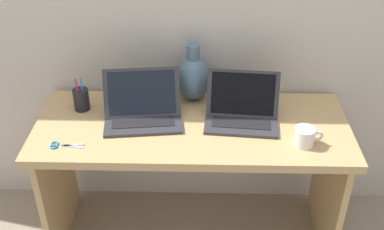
{
  "coord_description": "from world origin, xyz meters",
  "views": [
    {
      "loc": [
        0.04,
        -1.78,
        1.92
      ],
      "look_at": [
        0.0,
        0.0,
        0.76
      ],
      "focal_mm": 43.73,
      "sensor_mm": 36.0,
      "label": 1
    }
  ],
  "objects": [
    {
      "name": "laptop_right",
      "position": [
        0.23,
        0.05,
        0.77
      ],
      "size": [
        0.35,
        0.26,
        0.22
      ],
      "color": "#333338",
      "rests_on": "desk"
    },
    {
      "name": "pen_cup",
      "position": [
        -0.53,
        0.12,
        0.77
      ],
      "size": [
        0.07,
        0.07,
        0.18
      ],
      "color": "black",
      "rests_on": "desk"
    },
    {
      "name": "laptop_left",
      "position": [
        -0.23,
        0.04,
        0.77
      ],
      "size": [
        0.38,
        0.28,
        0.22
      ],
      "color": "#333338",
      "rests_on": "desk"
    },
    {
      "name": "desk",
      "position": [
        0.0,
        0.0,
        0.56
      ],
      "size": [
        1.45,
        0.59,
        0.71
      ],
      "color": "tan",
      "rests_on": "ground"
    },
    {
      "name": "scissors",
      "position": [
        -0.56,
        -0.18,
        0.71
      ],
      "size": [
        0.15,
        0.05,
        0.01
      ],
      "color": "#B7B7BC",
      "rests_on": "desk"
    },
    {
      "name": "green_vase",
      "position": [
        0.0,
        0.23,
        0.83
      ],
      "size": [
        0.17,
        0.17,
        0.29
      ],
      "color": "slate",
      "rests_on": "desk"
    },
    {
      "name": "coffee_mug",
      "position": [
        0.49,
        -0.14,
        0.75
      ],
      "size": [
        0.13,
        0.09,
        0.08
      ],
      "color": "white",
      "rests_on": "desk"
    }
  ]
}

